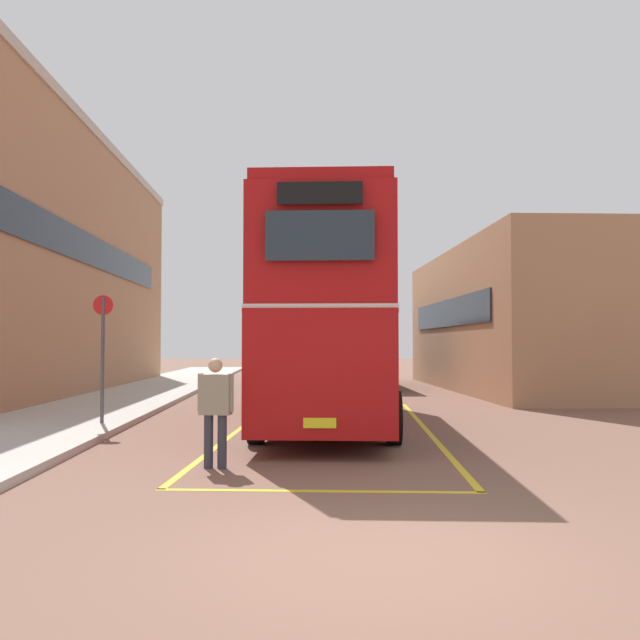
{
  "coord_description": "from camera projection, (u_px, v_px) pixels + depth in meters",
  "views": [
    {
      "loc": [
        -0.84,
        -6.09,
        1.87
      ],
      "look_at": [
        -0.13,
        11.77,
        2.5
      ],
      "focal_mm": 38.43,
      "sensor_mm": 36.0,
      "label": 1
    }
  ],
  "objects": [
    {
      "name": "ground_plane",
      "position": [
        321.0,
        407.0,
        20.43
      ],
      "size": [
        135.6,
        135.6,
        0.0
      ],
      "primitive_type": "plane",
      "color": "brown"
    },
    {
      "name": "single_deck_bus",
      "position": [
        358.0,
        349.0,
        30.84
      ],
      "size": [
        2.74,
        8.43,
        3.02
      ],
      "color": "black",
      "rests_on": "ground"
    },
    {
      "name": "depot_building_right",
      "position": [
        553.0,
        320.0,
        28.22
      ],
      "size": [
        8.81,
        16.47,
        5.7
      ],
      "color": "#AD7A56",
      "rests_on": "ground"
    },
    {
      "name": "brick_building_left",
      "position": [
        12.0,
        262.0,
        25.62
      ],
      "size": [
        6.66,
        23.88,
        9.87
      ],
      "color": "#AD7A56",
      "rests_on": "ground"
    },
    {
      "name": "sidewalk_left",
      "position": [
        122.0,
        399.0,
        22.57
      ],
      "size": [
        4.0,
        57.6,
        0.14
      ],
      "primitive_type": "cube",
      "color": "#B2ADA3",
      "rests_on": "ground"
    },
    {
      "name": "bus_stop_sign",
      "position": [
        103.0,
        346.0,
        15.13
      ],
      "size": [
        0.44,
        0.08,
        2.82
      ],
      "color": "#4C4C51",
      "rests_on": "sidewalk_left"
    },
    {
      "name": "bay_marking_yellow",
      "position": [
        331.0,
        435.0,
        14.12
      ],
      "size": [
        5.26,
        13.03,
        0.01
      ],
      "color": "gold",
      "rests_on": "ground"
    },
    {
      "name": "double_decker_bus",
      "position": [
        330.0,
        317.0,
        16.17
      ],
      "size": [
        3.48,
        10.86,
        4.75
      ],
      "color": "black",
      "rests_on": "ground"
    },
    {
      "name": "pedestrian_boarding",
      "position": [
        215.0,
        405.0,
        10.33
      ],
      "size": [
        0.55,
        0.3,
        1.66
      ],
      "color": "#2D2D38",
      "rests_on": "ground"
    }
  ]
}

